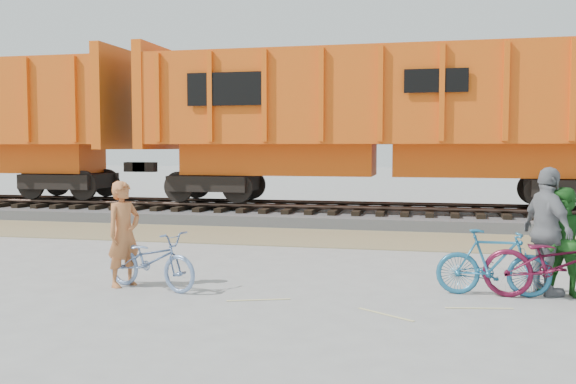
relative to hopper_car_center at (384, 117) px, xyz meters
name	(u,v)px	position (x,y,z in m)	size (l,w,h in m)	color
ground	(337,291)	(-0.01, -9.00, -3.01)	(120.00, 120.00, 0.00)	#9E9E99
gravel_strip	(372,239)	(-0.01, -3.50, -3.00)	(120.00, 3.00, 0.02)	#94855B
ballast_bed	(383,217)	(-0.01, 0.00, -2.86)	(120.00, 4.00, 0.30)	slate
track	(383,206)	(-0.01, 0.00, -2.53)	(120.00, 2.60, 0.24)	black
hopper_car_center	(384,117)	(0.00, 0.00, 0.00)	(14.00, 3.13, 4.65)	black
bicycle_blue	(151,260)	(-2.79, -9.46, -2.56)	(0.59, 1.70, 0.89)	#6F89B6
bicycle_teal	(493,263)	(2.23, -8.80, -2.52)	(0.46, 1.61, 0.97)	#21648B
bicycle_maroon	(559,263)	(3.10, -8.96, -2.47)	(0.72, 2.05, 1.08)	#550F27
person_solo	(124,234)	(-3.29, -9.36, -2.19)	(0.60, 0.39, 1.63)	#BD6C3A
person_man	(565,242)	(3.23, -8.60, -2.22)	(0.77, 0.60, 1.58)	#246622
person_woman	(548,231)	(3.00, -8.56, -2.07)	(1.10, 0.46, 1.87)	gray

